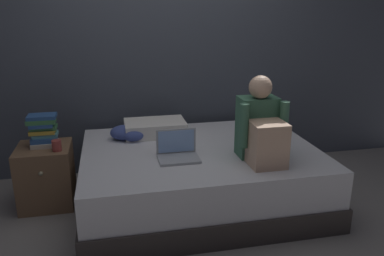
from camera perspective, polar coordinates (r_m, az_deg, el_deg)
ground_plane at (r=3.21m, az=-1.19°, el=-13.52°), size 8.00×8.00×0.00m
wall_back at (r=3.95m, az=-4.74°, el=13.03°), size 5.60×0.10×2.70m
bed at (r=3.39m, az=1.14°, el=-7.00°), size 2.00×1.50×0.50m
nightstand at (r=3.58m, az=-20.66°, el=-6.57°), size 0.44×0.46×0.53m
person_sitting at (r=3.03m, az=10.15°, el=-0.12°), size 0.39×0.44×0.66m
laptop at (r=3.07m, az=-2.13°, el=-3.49°), size 0.32×0.23×0.22m
pillow at (r=3.64m, az=-5.46°, el=0.03°), size 0.56×0.36×0.13m
book_stack at (r=3.47m, az=-21.07°, el=-0.34°), size 0.23×0.18×0.27m
mug at (r=3.34m, az=-19.29°, el=-2.45°), size 0.08×0.08×0.09m
clothes_pile at (r=3.55m, az=-9.57°, el=-0.77°), size 0.30×0.29×0.13m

